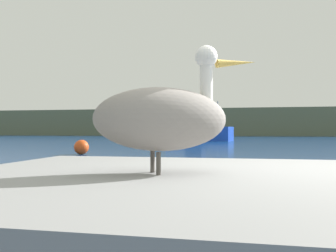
# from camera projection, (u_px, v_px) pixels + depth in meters

# --- Properties ---
(hillside_backdrop) EXTENTS (140.00, 11.56, 5.46)m
(hillside_backdrop) POSITION_uv_depth(u_px,v_px,m) (242.00, 122.00, 72.93)
(hillside_backdrop) COLOR #5B664C
(hillside_backdrop) RESTS_ON ground
(pier_dock) EXTENTS (2.94, 2.73, 0.85)m
(pier_dock) POSITION_uv_depth(u_px,v_px,m) (162.00, 238.00, 2.33)
(pier_dock) COLOR gray
(pier_dock) RESTS_ON ground
(pelican) EXTENTS (1.14, 0.82, 0.87)m
(pelican) POSITION_uv_depth(u_px,v_px,m) (164.00, 117.00, 2.34)
(pelican) COLOR gray
(pelican) RESTS_ON pier_dock
(fishing_boat_blue) EXTENTS (7.42, 3.83, 4.18)m
(fishing_boat_blue) POSITION_uv_depth(u_px,v_px,m) (198.00, 131.00, 38.05)
(fishing_boat_blue) COLOR blue
(fishing_boat_blue) RESTS_ON ground
(mooring_buoy) EXTENTS (0.69, 0.69, 0.69)m
(mooring_buoy) POSITION_uv_depth(u_px,v_px,m) (81.00, 147.00, 16.47)
(mooring_buoy) COLOR #E54C19
(mooring_buoy) RESTS_ON ground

